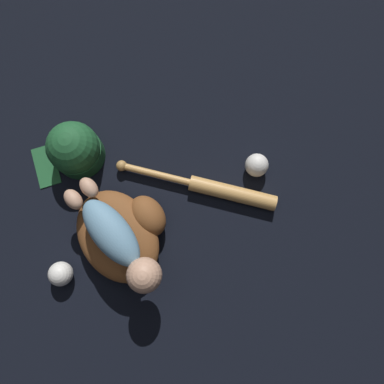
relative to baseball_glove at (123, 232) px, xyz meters
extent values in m
plane|color=black|center=(-0.05, 0.03, -0.05)|extent=(6.00, 6.00, 0.00)
ellipsoid|color=brown|center=(0.00, -0.02, 0.00)|extent=(0.35, 0.29, 0.10)
ellipsoid|color=brown|center=(0.02, 0.09, 0.00)|extent=(0.16, 0.13, 0.10)
ellipsoid|color=#6693B2|center=(0.00, -0.02, 0.10)|extent=(0.24, 0.13, 0.09)
sphere|color=tan|center=(0.15, -0.04, 0.10)|extent=(0.10, 0.10, 0.10)
ellipsoid|color=tan|center=(-0.15, 0.03, 0.07)|extent=(0.07, 0.05, 0.05)
ellipsoid|color=tan|center=(-0.16, -0.03, 0.07)|extent=(0.07, 0.05, 0.05)
cylinder|color=tan|center=(0.16, 0.33, -0.03)|extent=(0.27, 0.18, 0.05)
cylinder|color=tan|center=(-0.06, 0.20, -0.03)|extent=(0.21, 0.13, 0.02)
sphere|color=#B68649|center=(-0.16, 0.15, -0.03)|extent=(0.04, 0.04, 0.04)
sphere|color=white|center=(0.15, 0.45, -0.01)|extent=(0.08, 0.08, 0.08)
sphere|color=white|center=(-0.05, -0.22, -0.01)|extent=(0.07, 0.07, 0.07)
cylinder|color=#1E562D|center=(-0.30, 0.08, -0.02)|extent=(0.16, 0.16, 0.06)
sphere|color=#1E562D|center=(-0.30, 0.08, 0.03)|extent=(0.16, 0.16, 0.16)
cube|color=#1E562D|center=(-0.35, -0.02, -0.05)|extent=(0.16, 0.13, 0.01)
camera|label=1|loc=(0.23, 0.06, 1.14)|focal=35.00mm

